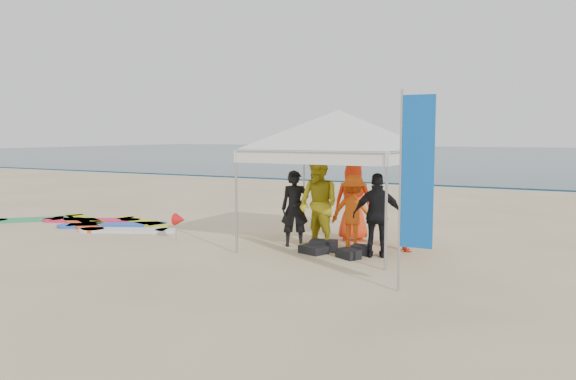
# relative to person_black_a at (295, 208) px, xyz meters

# --- Properties ---
(ground) EXTENTS (120.00, 120.00, 0.00)m
(ground) POSITION_rel_person_black_a_xyz_m (-1.15, -2.46, -0.82)
(ground) COLOR beige
(ground) RESTS_ON ground
(ocean) EXTENTS (160.00, 84.00, 0.08)m
(ocean) POSITION_rel_person_black_a_xyz_m (-1.15, 57.54, -0.78)
(ocean) COLOR #0C2633
(ocean) RESTS_ON ground
(shoreline_foam) EXTENTS (160.00, 1.20, 0.01)m
(shoreline_foam) POSITION_rel_person_black_a_xyz_m (-1.15, 15.74, -0.82)
(shoreline_foam) COLOR silver
(shoreline_foam) RESTS_ON ground
(person_black_a) EXTENTS (0.72, 0.64, 1.64)m
(person_black_a) POSITION_rel_person_black_a_xyz_m (0.00, 0.00, 0.00)
(person_black_a) COLOR black
(person_black_a) RESTS_ON ground
(person_yellow) EXTENTS (1.14, 1.02, 1.94)m
(person_yellow) POSITION_rel_person_black_a_xyz_m (0.63, -0.15, 0.15)
(person_yellow) COLOR gold
(person_yellow) RESTS_ON ground
(person_orange_a) EXTENTS (1.02, 0.60, 1.56)m
(person_orange_a) POSITION_rel_person_black_a_xyz_m (1.20, 0.37, -0.04)
(person_orange_a) COLOR orange
(person_orange_a) RESTS_ON ground
(person_black_b) EXTENTS (1.06, 0.70, 1.67)m
(person_black_b) POSITION_rel_person_black_a_xyz_m (1.95, -0.24, 0.01)
(person_black_b) COLOR black
(person_black_b) RESTS_ON ground
(person_orange_b) EXTENTS (1.00, 0.81, 1.77)m
(person_orange_b) POSITION_rel_person_black_a_xyz_m (0.89, 1.20, 0.06)
(person_orange_b) COLOR #FF3B16
(person_orange_b) RESTS_ON ground
(person_seated) EXTENTS (0.56, 0.81, 0.84)m
(person_seated) POSITION_rel_person_black_a_xyz_m (2.31, 0.59, -0.40)
(person_seated) COLOR red
(person_seated) RESTS_ON ground
(canopy_tent) EXTENTS (4.44, 4.44, 3.35)m
(canopy_tent) POSITION_rel_person_black_a_xyz_m (0.85, 0.36, 2.10)
(canopy_tent) COLOR #A5A5A8
(canopy_tent) RESTS_ON ground
(feather_flag) EXTENTS (0.53, 0.04, 3.09)m
(feather_flag) POSITION_rel_person_black_a_xyz_m (3.24, -2.42, 0.99)
(feather_flag) COLOR #A5A5A8
(feather_flag) RESTS_ON ground
(marker_pennant) EXTENTS (0.28, 0.28, 0.64)m
(marker_pennant) POSITION_rel_person_black_a_xyz_m (-2.54, -0.73, -0.33)
(marker_pennant) COLOR #A5A5A8
(marker_pennant) RESTS_ON ground
(gear_pile) EXTENTS (1.39, 0.92, 0.22)m
(gear_pile) POSITION_rel_person_black_a_xyz_m (1.02, -0.36, -0.73)
(gear_pile) COLOR black
(gear_pile) RESTS_ON ground
(surfboard_spread) EXTENTS (5.47, 2.43, 0.07)m
(surfboard_spread) POSITION_rel_person_black_a_xyz_m (-6.08, 0.14, -0.79)
(surfboard_spread) COLOR #278F52
(surfboard_spread) RESTS_ON ground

